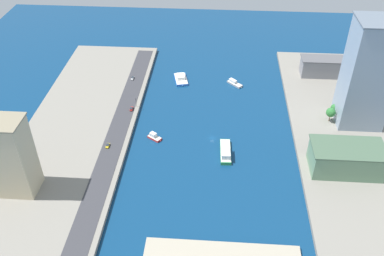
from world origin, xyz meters
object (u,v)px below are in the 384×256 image
taxi_yellow_cab (108,146)px  terminal_long_green (346,158)px  warehouse_low_gray (325,67)px  tower_tall_glass (368,74)px  office_block_beige (1,156)px  van_white (133,78)px  tugboat_red (154,137)px  pickup_red (131,109)px  yacht_sleek_gray (234,83)px  catamaran_blue (181,79)px  ferry_green_doubledeck (226,152)px  traffic_light_waterfront (136,101)px

taxi_yellow_cab → terminal_long_green: bearing=175.8°
terminal_long_green → warehouse_low_gray: bearing=-94.1°
tower_tall_glass → taxi_yellow_cab: size_ratio=15.83×
warehouse_low_gray → office_block_beige: size_ratio=0.83×
taxi_yellow_cab → van_white: bearing=-90.1°
tugboat_red → van_white: (26.60, -68.88, 2.20)m
tugboat_red → taxi_yellow_cab: (26.75, 13.38, 2.16)m
terminal_long_green → van_white: size_ratio=7.92×
pickup_red → taxi_yellow_cab: bearing=80.1°
office_block_beige → warehouse_low_gray: bearing=-144.3°
yacht_sleek_gray → terminal_long_green: (-61.58, 94.77, 9.55)m
yacht_sleek_gray → catamaran_blue: bearing=-4.8°
warehouse_low_gray → taxi_yellow_cab: size_ratio=8.43×
warehouse_low_gray → ferry_green_doubledeck: bearing=52.5°
taxi_yellow_cab → traffic_light_waterfront: bearing=-102.3°
catamaran_blue → pickup_red: bearing=57.7°
taxi_yellow_cab → pickup_red: bearing=-99.9°
ferry_green_doubledeck → tower_tall_glass: size_ratio=0.34×
yacht_sleek_gray → warehouse_low_gray: warehouse_low_gray is taller
yacht_sleek_gray → van_white: (78.27, 2.17, 2.38)m
tower_tall_glass → van_white: bearing=-15.4°
tower_tall_glass → warehouse_low_gray: bearing=-80.2°
pickup_red → tugboat_red: bearing=125.7°
catamaran_blue → tower_tall_glass: size_ratio=0.28×
terminal_long_green → traffic_light_waterfront: terminal_long_green is taller
yacht_sleek_gray → catamaran_blue: (41.45, -3.48, 0.17)m
ferry_green_doubledeck → catamaran_blue: size_ratio=1.21×
warehouse_low_gray → tower_tall_glass: bearing=99.8°
ferry_green_doubledeck → catamaran_blue: (35.32, -86.99, -0.75)m
traffic_light_waterfront → catamaran_blue: bearing=-122.4°
van_white → pickup_red: (-6.97, 41.54, 0.04)m
catamaran_blue → taxi_yellow_cab: bearing=67.2°
tugboat_red → van_white: bearing=-68.9°
ferry_green_doubledeck → tower_tall_glass: 100.57m
tower_tall_glass → terminal_long_green: bearing=69.6°
office_block_beige → traffic_light_waterfront: bearing=-122.7°
tugboat_red → office_block_beige: (70.73, 52.09, 24.06)m
warehouse_low_gray → van_white: warehouse_low_gray is taller
catamaran_blue → pickup_red: 55.89m
terminal_long_green → pickup_red: (132.88, -51.06, -7.13)m
catamaran_blue → terminal_long_green: size_ratio=0.49×
ferry_green_doubledeck → tower_tall_glass: (-86.00, -37.88, 35.85)m
catamaran_blue → warehouse_low_gray: warehouse_low_gray is taller
tower_tall_glass → office_block_beige: 216.97m
tower_tall_glass → office_block_beige: (202.27, 77.50, -12.53)m
ferry_green_doubledeck → catamaran_blue: 93.89m
tugboat_red → van_white: 73.87m
tugboat_red → van_white: van_white is taller
traffic_light_waterfront → pickup_red: bearing=58.3°
ferry_green_doubledeck → office_block_beige: (116.27, 39.63, 23.32)m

